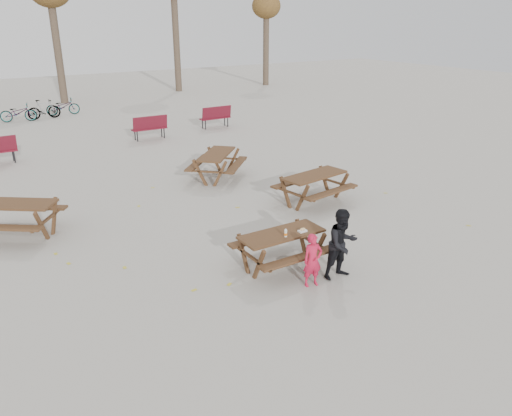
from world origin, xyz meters
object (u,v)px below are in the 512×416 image
soda_bottle (286,233)px  adult (342,244)px  picnic_table_north (15,219)px  main_picnic_table (282,241)px  picnic_table_far (217,166)px  picnic_table_east (314,188)px  child (313,260)px  food_tray (302,231)px

soda_bottle → adult: 1.15m
picnic_table_north → main_picnic_table: bearing=-10.1°
soda_bottle → picnic_table_far: 6.63m
main_picnic_table → picnic_table_far: 6.41m
picnic_table_east → child: bearing=-137.5°
adult → picnic_table_north: size_ratio=0.75×
main_picnic_table → soda_bottle: soda_bottle is taller
adult → picnic_table_north: (-5.25, 5.71, -0.31)m
soda_bottle → picnic_table_far: bearing=74.2°
main_picnic_table → picnic_table_far: size_ratio=0.92×
soda_bottle → adult: adult is taller
picnic_table_north → soda_bottle: bearing=-11.6°
picnic_table_east → picnic_table_far: size_ratio=0.99×
picnic_table_east → picnic_table_north: 7.76m
adult → picnic_table_north: bearing=133.6°
main_picnic_table → food_tray: (0.40, -0.18, 0.21)m
food_tray → picnic_table_north: 6.92m
food_tray → picnic_table_north: bearing=135.0°
food_tray → child: size_ratio=0.17×
food_tray → child: (-0.34, -0.78, -0.25)m
soda_bottle → child: size_ratio=0.16×
soda_bottle → picnic_table_far: soda_bottle is taller
child → picnic_table_east: (2.94, 3.66, -0.13)m
soda_bottle → child: child is taller
soda_bottle → adult: (0.81, -0.81, -0.12)m
food_tray → picnic_table_north: picnic_table_north is taller
child → main_picnic_table: bearing=105.3°
soda_bottle → picnic_table_north: soda_bottle is taller
main_picnic_table → picnic_table_north: bearing=133.6°
food_tray → child: 0.89m
food_tray → soda_bottle: bearing=-177.9°
main_picnic_table → soda_bottle: 0.33m
main_picnic_table → child: 0.97m
soda_bottle → picnic_table_east: (3.05, 2.89, -0.43)m
picnic_table_east → soda_bottle: bearing=-145.2°
food_tray → picnic_table_far: (1.36, 6.35, -0.37)m
picnic_table_far → child: bearing=-149.6°
soda_bottle → child: bearing=-82.3°
soda_bottle → picnic_table_north: bearing=132.2°
child → picnic_table_north: child is taller
food_tray → picnic_table_far: bearing=77.9°
child → picnic_table_far: size_ratio=0.56×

